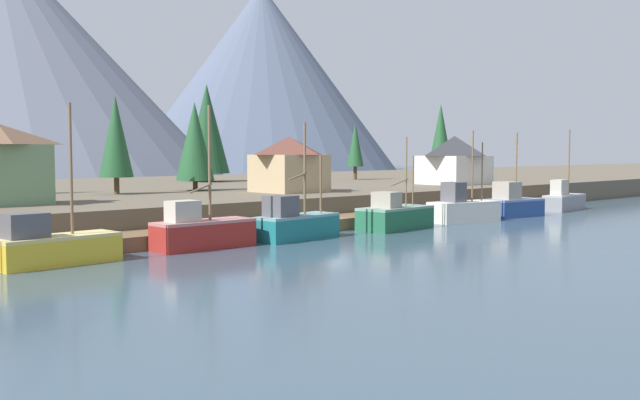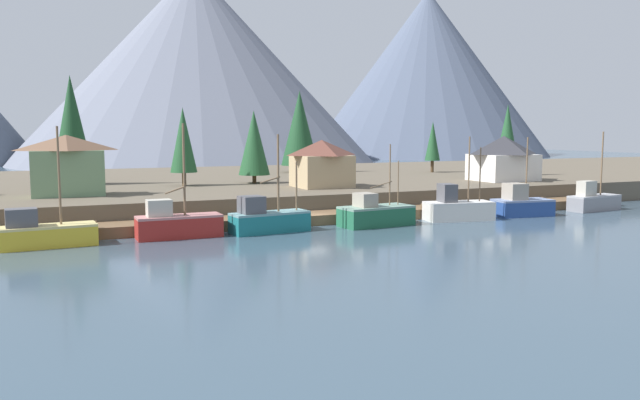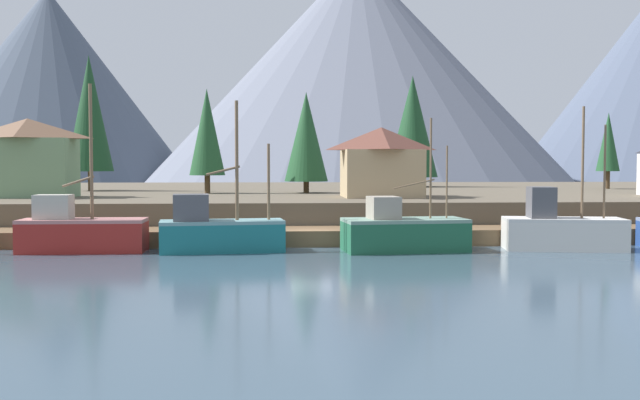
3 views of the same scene
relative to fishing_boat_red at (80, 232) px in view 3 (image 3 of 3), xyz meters
The scene contains 16 objects.
ground_plane 25.34m from the fishing_boat_red, 57.77° to the left, with size 400.00×400.00×1.00m, color #384C5B.
dock 13.92m from the fishing_boat_red, 14.05° to the left, with size 80.00×4.00×1.60m.
shoreline_bank 36.01m from the fishing_boat_red, 68.01° to the left, with size 400.00×56.00×2.50m, color brown.
mountain_central_peak 159.09m from the fishing_boat_red, 107.71° to the left, with size 75.53×75.53×50.65m, color #475160.
mountain_east_peak 135.66m from the fishing_boat_red, 76.51° to the left, with size 102.06×102.06×54.73m, color slate.
fishing_boat_red is the anchor object (origin of this frame).
fishing_boat_teal 7.95m from the fishing_boat_red, ahead, with size 7.34×3.26×8.76m.
fishing_boat_green 18.74m from the fishing_boat_red, ahead, with size 7.39×3.83×7.79m.
fishing_boat_white 28.22m from the fishing_boat_red, ahead, with size 7.22×3.84×8.48m.
house_tan 24.57m from the fishing_boat_red, 35.75° to the left, with size 6.30×6.14×5.51m.
house_green 17.71m from the fishing_boat_red, 117.80° to the left, with size 7.21×4.42×6.16m.
conifer_near_left 56.37m from the fishing_boat_red, 34.11° to the left, with size 2.39×2.39×8.07m.
conifer_near_right 23.89m from the fishing_boat_red, 76.84° to the left, with size 3.18×3.18×9.33m.
conifer_mid_left 48.83m from the fishing_boat_red, 55.71° to the left, with size 5.87×5.87×12.82m.
conifer_back_right 27.32m from the fishing_boat_red, 57.99° to the left, with size 3.94×3.94×9.09m.
conifer_centre 31.39m from the fishing_boat_red, 103.11° to the left, with size 4.48×4.48×13.25m.
Camera 3 is at (-2.20, -43.15, 5.06)m, focal length 39.96 mm.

